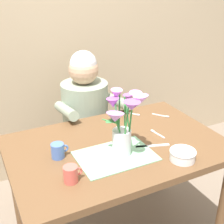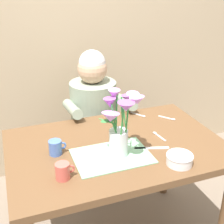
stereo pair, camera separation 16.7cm
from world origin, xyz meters
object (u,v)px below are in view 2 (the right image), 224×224
Objects in this scene: coffee_cup at (63,171)px; ceramic_bowl at (180,159)px; dinner_knife at (152,148)px; tea_cup at (56,147)px; seated_person at (94,124)px; flower_vase at (119,124)px.

ceramic_bowl is at bearing -8.49° from coffee_cup.
coffee_cup reaches higher than dinner_knife.
dinner_knife is 2.04× the size of tea_cup.
tea_cup is 0.22m from coffee_cup.
dinner_knife is at bearing 10.66° from coffee_cup.
flower_vase is at bearing -101.05° from seated_person.
tea_cup is (-0.56, 0.31, 0.01)m from ceramic_bowl.
flower_vase is 3.80× the size of coffee_cup.
ceramic_bowl is 1.46× the size of tea_cup.
seated_person is 12.20× the size of tea_cup.
tea_cup reaches higher than dinner_knife.
dinner_knife is (0.20, 0.01, -0.19)m from flower_vase.
coffee_cup is at bearing 171.51° from ceramic_bowl.
tea_cup is at bearing -127.64° from seated_person.
dinner_knife is 0.52m from coffee_cup.
coffee_cup is (-0.57, 0.09, 0.01)m from ceramic_bowl.
tea_cup is (-0.31, 0.13, -0.15)m from flower_vase.
dinner_knife is 2.04× the size of coffee_cup.
coffee_cup is at bearing -151.47° from dinner_knife.
seated_person is at bearing 64.13° from coffee_cup.
flower_vase is at bearing -23.70° from tea_cup.
coffee_cup is (-0.40, -0.82, 0.22)m from seated_person.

